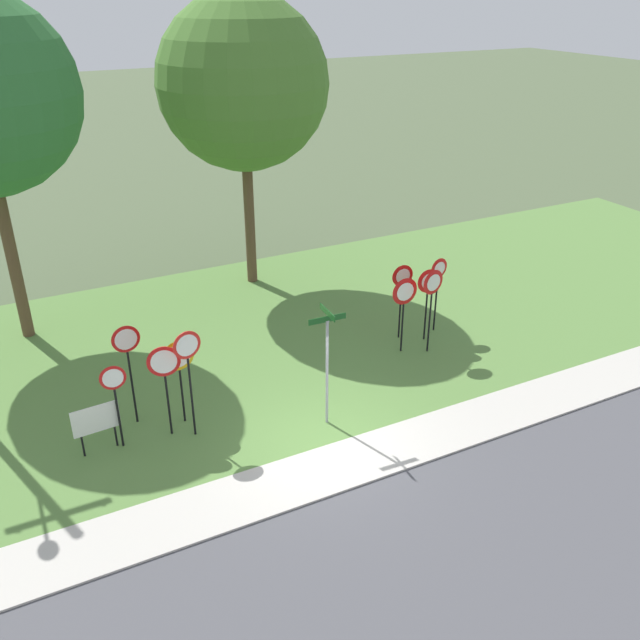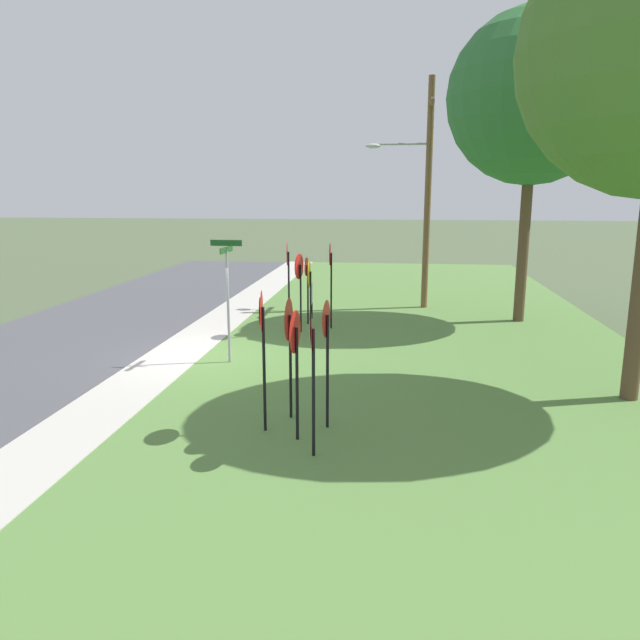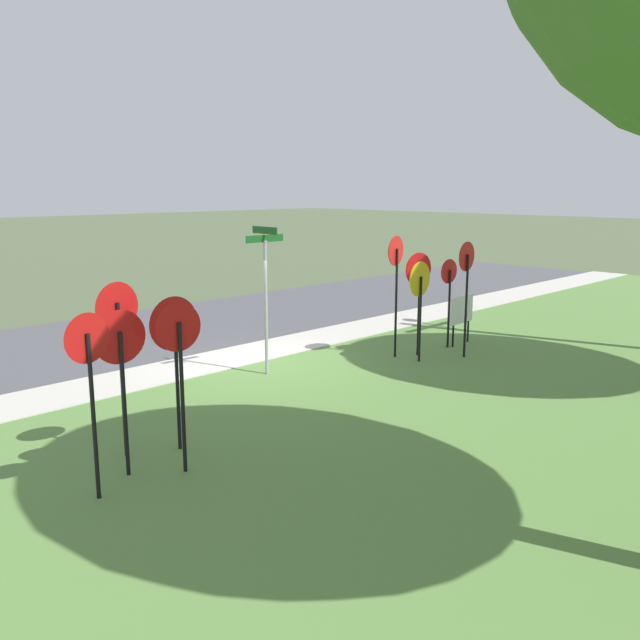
{
  "view_description": "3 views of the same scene",
  "coord_description": "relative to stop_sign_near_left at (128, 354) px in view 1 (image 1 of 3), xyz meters",
  "views": [
    {
      "loc": [
        -6.07,
        -11.58,
        10.01
      ],
      "look_at": [
        1.36,
        2.96,
        1.78
      ],
      "focal_mm": 37.91,
      "sensor_mm": 36.0,
      "label": 1
    },
    {
      "loc": [
        15.23,
        5.03,
        4.4
      ],
      "look_at": [
        -0.49,
        3.1,
        1.01
      ],
      "focal_mm": 33.98,
      "sensor_mm": 36.0,
      "label": 2
    },
    {
      "loc": [
        9.51,
        11.49,
        4.01
      ],
      "look_at": [
        1.25,
        3.25,
        1.67
      ],
      "focal_mm": 37.51,
      "sensor_mm": 36.0,
      "label": 3
    }
  ],
  "objects": [
    {
      "name": "yield_sign_center",
      "position": [
        8.64,
        -0.33,
        -0.0
      ],
      "size": [
        0.74,
        0.14,
        2.63
      ],
      "rotation": [
        0.0,
        0.0,
        0.14
      ],
      "color": "black",
      "rests_on": "grass_median"
    },
    {
      "name": "oak_tree_right",
      "position": [
        5.96,
        7.06,
        5.0
      ],
      "size": [
        5.64,
        5.64,
        9.8
      ],
      "color": "brown",
      "rests_on": "grass_median"
    },
    {
      "name": "stop_sign_near_right",
      "position": [
        1.14,
        -1.17,
        0.1
      ],
      "size": [
        0.69,
        0.15,
        2.86
      ],
      "rotation": [
        0.0,
        0.0,
        0.18
      ],
      "color": "black",
      "rests_on": "grass_median"
    },
    {
      "name": "yield_sign_far_right",
      "position": [
        8.35,
        0.8,
        -0.17
      ],
      "size": [
        0.69,
        0.12,
        2.43
      ],
      "rotation": [
        0.0,
        0.0,
        -0.1
      ],
      "color": "black",
      "rests_on": "grass_median"
    },
    {
      "name": "ground_plane",
      "position": [
        3.78,
        -3.03,
        -2.01
      ],
      "size": [
        160.0,
        160.0,
        0.0
      ],
      "primitive_type": "plane",
      "color": "#4C5B3D"
    },
    {
      "name": "yield_sign_far_left",
      "position": [
        8.98,
        0.33,
        -0.22
      ],
      "size": [
        0.75,
        0.12,
        2.35
      ],
      "rotation": [
        0.0,
        0.0,
        -0.11
      ],
      "color": "black",
      "rests_on": "grass_median"
    },
    {
      "name": "yield_sign_near_right",
      "position": [
        9.62,
        0.71,
        -0.16
      ],
      "size": [
        0.65,
        0.12,
        2.45
      ],
      "rotation": [
        0.0,
        0.0,
        0.13
      ],
      "color": "black",
      "rests_on": "grass_median"
    },
    {
      "name": "stop_sign_far_center",
      "position": [
        -0.54,
        -0.83,
        -0.39
      ],
      "size": [
        0.6,
        0.1,
        2.22
      ],
      "rotation": [
        0.0,
        0.0,
        -0.05
      ],
      "color": "black",
      "rests_on": "grass_median"
    },
    {
      "name": "notice_board",
      "position": [
        -1.05,
        -0.76,
        -1.14
      ],
      "size": [
        1.1,
        0.11,
        1.25
      ],
      "rotation": [
        0.0,
        0.0,
        0.07
      ],
      "color": "black",
      "rests_on": "grass_median"
    },
    {
      "name": "sidewalk_strip",
      "position": [
        3.78,
        -3.83,
        -1.98
      ],
      "size": [
        44.0,
        1.6,
        0.06
      ],
      "primitive_type": "cube",
      "color": "#BCB7AD",
      "rests_on": "ground_plane"
    },
    {
      "name": "stop_sign_far_left",
      "position": [
        1.08,
        -0.52,
        -0.29
      ],
      "size": [
        0.79,
        0.11,
        2.31
      ],
      "rotation": [
        0.0,
        0.0,
        0.05
      ],
      "color": "black",
      "rests_on": "grass_median"
    },
    {
      "name": "grass_median",
      "position": [
        3.78,
        2.97,
        -1.99
      ],
      "size": [
        44.0,
        12.0,
        0.04
      ],
      "primitive_type": "cube",
      "color": "#567F3D",
      "rests_on": "ground_plane"
    },
    {
      "name": "road_asphalt",
      "position": [
        3.78,
        -7.83,
        -2.01
      ],
      "size": [
        44.0,
        6.4,
        0.01
      ],
      "primitive_type": "cube",
      "color": "#4C4C51",
      "rests_on": "ground_plane"
    },
    {
      "name": "stop_sign_far_right",
      "position": [
        0.63,
        -0.89,
        -0.18
      ],
      "size": [
        0.78,
        0.16,
        2.46
      ],
      "rotation": [
        0.0,
        0.0,
        -0.18
      ],
      "color": "black",
      "rests_on": "grass_median"
    },
    {
      "name": "street_name_post",
      "position": [
        4.25,
        -2.17,
        -0.11
      ],
      "size": [
        0.96,
        0.82,
        3.16
      ],
      "rotation": [
        0.0,
        0.0,
        -0.05
      ],
      "color": "#9EA0A8",
      "rests_on": "grass_median"
    },
    {
      "name": "stop_sign_near_left",
      "position": [
        0.0,
        0.0,
        0.0
      ],
      "size": [
        0.69,
        0.11,
        2.73
      ],
      "rotation": [
        0.0,
        0.0,
        0.07
      ],
      "color": "black",
      "rests_on": "grass_median"
    },
    {
      "name": "yield_sign_near_left",
      "position": [
        7.94,
        0.03,
        -0.2
      ],
      "size": [
        0.82,
        0.11,
        2.38
      ],
      "rotation": [
        0.0,
        0.0,
        -0.03
      ],
      "color": "black",
      "rests_on": "grass_median"
    }
  ]
}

